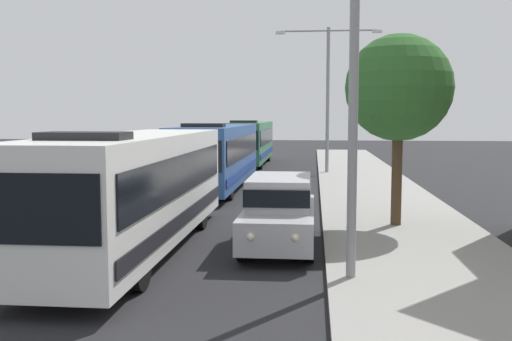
% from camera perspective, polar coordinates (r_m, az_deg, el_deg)
% --- Properties ---
extents(bus_lead, '(2.58, 11.06, 3.21)m').
position_cam_1_polar(bus_lead, '(15.34, -11.78, -1.59)').
color(bus_lead, silver).
rests_on(bus_lead, ground_plane).
extents(bus_second_in_line, '(2.58, 12.07, 3.21)m').
position_cam_1_polar(bus_second_in_line, '(27.91, -3.78, 1.65)').
color(bus_second_in_line, '#284C8C').
rests_on(bus_second_in_line, ground_plane).
extents(bus_middle, '(2.58, 11.37, 3.21)m').
position_cam_1_polar(bus_middle, '(41.54, -0.64, 2.91)').
color(bus_middle, '#33724C').
rests_on(bus_middle, ground_plane).
extents(white_suv, '(1.86, 5.06, 1.90)m').
position_cam_1_polar(white_suv, '(15.60, 2.34, -3.79)').
color(white_suv, '#B7B7BC').
rests_on(white_suv, ground_plane).
extents(streetlamp_near, '(6.21, 0.28, 7.65)m').
position_cam_1_polar(streetlamp_near, '(12.16, 9.66, 11.81)').
color(streetlamp_near, gray).
rests_on(streetlamp_near, sidewalk).
extents(streetlamp_mid, '(6.20, 0.28, 8.55)m').
position_cam_1_polar(streetlamp_mid, '(34.89, 7.10, 8.45)').
color(streetlamp_mid, gray).
rests_on(streetlamp_mid, sidewalk).
extents(roadside_tree, '(3.26, 3.26, 5.86)m').
position_cam_1_polar(roadside_tree, '(18.30, 13.90, 7.86)').
color(roadside_tree, '#4C3823').
rests_on(roadside_tree, sidewalk).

